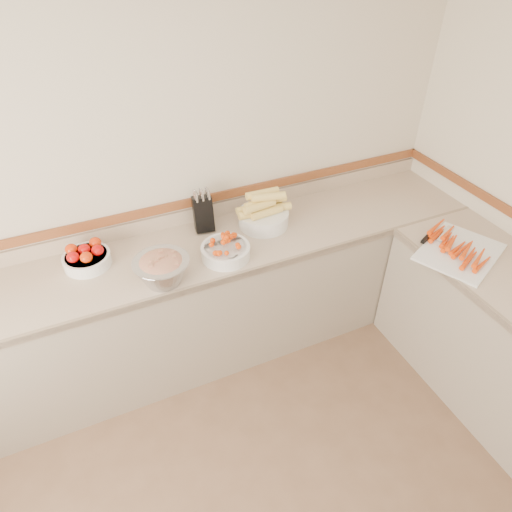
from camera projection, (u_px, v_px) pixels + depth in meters
name	position (u px, v px, depth m)	size (l,w,h in m)	color
back_wall	(160.00, 172.00, 2.79)	(4.00, 4.00, 0.00)	beige
counter_back	(189.00, 306.00, 3.07)	(4.00, 0.65, 1.08)	tan
knife_block	(203.00, 213.00, 2.94)	(0.14, 0.17, 0.30)	black
tomato_bowl	(86.00, 257.00, 2.68)	(0.28, 0.28, 0.14)	white
cherry_tomato_bowl	(226.00, 250.00, 2.74)	(0.30, 0.30, 0.16)	white
corn_bowl	(263.00, 213.00, 3.00)	(0.37, 0.33, 0.25)	white
rhubarb_bowl	(162.00, 269.00, 2.54)	(0.32, 0.32, 0.18)	#B2B2BA
cutting_board	(458.00, 248.00, 2.80)	(0.63, 0.58, 0.07)	white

